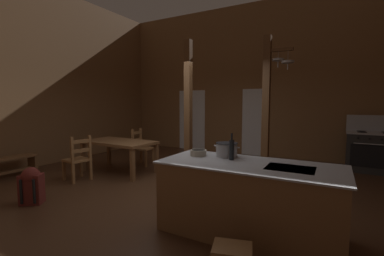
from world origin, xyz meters
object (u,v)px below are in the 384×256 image
at_px(backpack, 31,184).
at_px(mixing_bowl_on_counter, 198,153).
at_px(bottle_tall_on_counter, 232,149).
at_px(stove_range, 373,151).
at_px(ladderback_chair_by_post, 142,148).
at_px(bench_along_left_wall, 9,164).
at_px(kitchen_island, 248,199).
at_px(stockpot_on_counter, 227,150).
at_px(ladderback_chair_near_window, 78,159).
at_px(dining_table, 119,145).

relative_size(backpack, mixing_bowl_on_counter, 2.62).
bearing_deg(bottle_tall_on_counter, stove_range, 65.24).
height_order(ladderback_chair_by_post, bench_along_left_wall, ladderback_chair_by_post).
xyz_separation_m(stove_range, backpack, (-5.04, -5.06, -0.17)).
relative_size(mixing_bowl_on_counter, bottle_tall_on_counter, 0.66).
height_order(kitchen_island, bench_along_left_wall, kitchen_island).
relative_size(stove_range, bench_along_left_wall, 1.17).
height_order(stove_range, backpack, stove_range).
distance_m(bench_along_left_wall, mixing_bowl_on_counter, 4.58).
bearing_deg(mixing_bowl_on_counter, stove_range, 59.76).
xyz_separation_m(backpack, bottle_tall_on_counter, (3.08, 0.80, 0.71)).
relative_size(bench_along_left_wall, stockpot_on_counter, 3.09).
xyz_separation_m(stove_range, stockpot_on_counter, (-2.10, -4.09, 0.50)).
relative_size(bench_along_left_wall, bottle_tall_on_counter, 3.28).
height_order(mixing_bowl_on_counter, bottle_tall_on_counter, bottle_tall_on_counter).
bearing_deg(kitchen_island, bottle_tall_on_counter, 161.17).
height_order(ladderback_chair_near_window, ladderback_chair_by_post, same).
relative_size(kitchen_island, stove_range, 1.64).
bearing_deg(mixing_bowl_on_counter, bottle_tall_on_counter, -4.35).
bearing_deg(backpack, dining_table, 94.54).
xyz_separation_m(ladderback_chair_near_window, ladderback_chair_by_post, (0.23, 1.75, 0.00)).
bearing_deg(bench_along_left_wall, ladderback_chair_near_window, 20.73).
bearing_deg(stove_range, kitchen_island, -111.48).
bearing_deg(dining_table, ladderback_chair_near_window, -105.23).
bearing_deg(ladderback_chair_near_window, ladderback_chair_by_post, 82.67).
height_order(bench_along_left_wall, mixing_bowl_on_counter, mixing_bowl_on_counter).
xyz_separation_m(ladderback_chair_by_post, stockpot_on_counter, (3.14, -1.98, 0.53)).
relative_size(kitchen_island, ladderback_chair_by_post, 2.28).
relative_size(ladderback_chair_by_post, stockpot_on_counter, 2.59).
bearing_deg(stove_range, ladderback_chair_by_post, -158.05).
xyz_separation_m(dining_table, stockpot_on_counter, (3.11, -1.14, 0.33)).
xyz_separation_m(kitchen_island, stockpot_on_counter, (-0.39, 0.26, 0.54)).
bearing_deg(mixing_bowl_on_counter, dining_table, 155.05).
relative_size(stockpot_on_counter, mixing_bowl_on_counter, 1.61).
bearing_deg(bench_along_left_wall, kitchen_island, 1.01).
distance_m(ladderback_chair_by_post, bottle_tall_on_counter, 3.96).
distance_m(backpack, bottle_tall_on_counter, 3.26).
height_order(stove_range, ladderback_chair_near_window, stove_range).
bearing_deg(ladderback_chair_near_window, backpack, -70.77).
height_order(kitchen_island, ladderback_chair_near_window, ladderback_chair_near_window).
bearing_deg(ladderback_chair_near_window, stove_range, 35.26).
bearing_deg(ladderback_chair_by_post, ladderback_chair_near_window, -97.33).
relative_size(kitchen_island, mixing_bowl_on_counter, 9.51).
height_order(backpack, mixing_bowl_on_counter, mixing_bowl_on_counter).
bearing_deg(ladderback_chair_by_post, dining_table, -88.29).
bearing_deg(stove_range, bottle_tall_on_counter, -114.76).
relative_size(kitchen_island, ladderback_chair_near_window, 2.28).
distance_m(dining_table, bottle_tall_on_counter, 3.52).
bearing_deg(bottle_tall_on_counter, dining_table, 157.92).
height_order(backpack, bottle_tall_on_counter, bottle_tall_on_counter).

